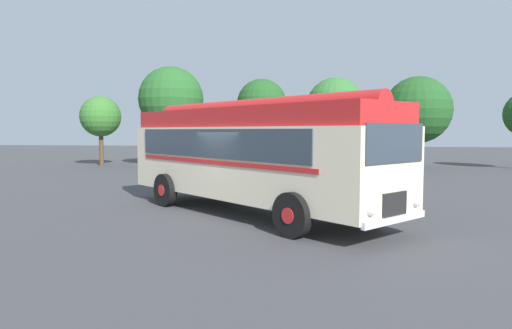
% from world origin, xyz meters
% --- Properties ---
extents(ground_plane, '(120.00, 120.00, 0.00)m').
position_xyz_m(ground_plane, '(0.00, 0.00, 0.00)').
color(ground_plane, '#3D3D3F').
extents(vintage_bus, '(9.10, 8.60, 3.49)m').
position_xyz_m(vintage_bus, '(0.36, 0.42, 1.89)').
color(vintage_bus, beige).
rests_on(vintage_bus, ground).
extents(car_near_left, '(2.18, 4.31, 1.66)m').
position_xyz_m(car_near_left, '(0.59, 11.43, 0.85)').
color(car_near_left, silver).
rests_on(car_near_left, ground).
extents(car_mid_left, '(2.33, 4.37, 1.66)m').
position_xyz_m(car_mid_left, '(3.40, 10.78, 0.85)').
color(car_mid_left, '#4C5156').
rests_on(car_mid_left, ground).
extents(tree_far_left, '(2.91, 2.91, 5.02)m').
position_xyz_m(tree_far_left, '(-12.99, 18.14, 3.60)').
color(tree_far_left, '#4C3823').
rests_on(tree_far_left, ground).
extents(tree_left_of_centre, '(4.61, 4.61, 7.08)m').
position_xyz_m(tree_left_of_centre, '(-7.66, 18.36, 4.84)').
color(tree_left_of_centre, '#4C3823').
rests_on(tree_left_of_centre, ground).
extents(tree_centre, '(3.49, 3.49, 6.15)m').
position_xyz_m(tree_centre, '(-1.30, 18.78, 4.38)').
color(tree_centre, '#4C3823').
rests_on(tree_centre, ground).
extents(tree_right_of_centre, '(3.79, 3.79, 6.04)m').
position_xyz_m(tree_right_of_centre, '(3.78, 17.47, 4.19)').
color(tree_right_of_centre, '#4C3823').
rests_on(tree_right_of_centre, ground).
extents(tree_far_right, '(4.43, 4.43, 6.13)m').
position_xyz_m(tree_far_right, '(9.15, 18.19, 3.88)').
color(tree_far_right, '#4C3823').
rests_on(tree_far_right, ground).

